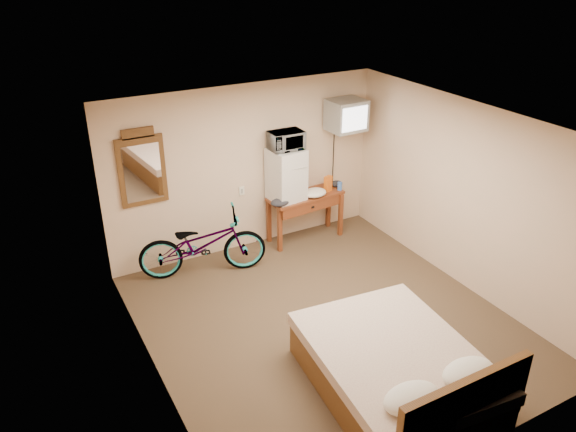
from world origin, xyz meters
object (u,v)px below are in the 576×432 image
object	(u,v)px
crt_television	(346,115)
wall_mirror	(142,168)
desk	(307,204)
mini_fridge	(286,174)
microwave	(286,140)
blue_cup	(340,186)
bicycle	(203,244)
bed	(398,371)

from	to	relation	value
crt_television	wall_mirror	bearing A→B (deg)	175.29
crt_television	wall_mirror	xyz separation A→B (m)	(-3.06, 0.25, -0.36)
desk	mini_fridge	xyz separation A→B (m)	(-0.33, 0.06, 0.53)
crt_television	microwave	bearing A→B (deg)	177.76
blue_cup	wall_mirror	distance (m)	3.05
desk	blue_cup	xyz separation A→B (m)	(0.56, -0.06, 0.20)
wall_mirror	bicycle	size ratio (longest dim) A/B	0.60
wall_mirror	blue_cup	bearing A→B (deg)	-6.40
desk	mini_fridge	world-z (taller)	mini_fridge
mini_fridge	bed	bearing A→B (deg)	-99.38
desk	wall_mirror	distance (m)	2.57
crt_television	bed	xyz separation A→B (m)	(-1.57, -3.40, -1.62)
mini_fridge	bed	xyz separation A→B (m)	(-0.57, -3.43, -0.85)
microwave	blue_cup	world-z (taller)	microwave
blue_cup	bed	size ratio (longest dim) A/B	0.06
crt_television	mini_fridge	bearing A→B (deg)	177.77
microwave	bed	bearing A→B (deg)	-98.34
desk	wall_mirror	size ratio (longest dim) A/B	1.14
mini_fridge	wall_mirror	distance (m)	2.11
desk	microwave	distance (m)	1.10
microwave	blue_cup	size ratio (longest dim) A/B	3.78
desk	crt_television	world-z (taller)	crt_television
bicycle	bed	xyz separation A→B (m)	(0.89, -3.20, -0.17)
bed	bicycle	bearing A→B (deg)	105.49
microwave	bed	distance (m)	3.74
microwave	crt_television	world-z (taller)	crt_television
mini_fridge	wall_mirror	world-z (taller)	wall_mirror
desk	blue_cup	size ratio (longest dim) A/B	9.51
microwave	mini_fridge	bearing A→B (deg)	-122.65
blue_cup	bicycle	world-z (taller)	bicycle
bicycle	bed	size ratio (longest dim) A/B	0.82
microwave	crt_television	size ratio (longest dim) A/B	0.80
mini_fridge	blue_cup	xyz separation A→B (m)	(0.89, -0.12, -0.33)
desk	blue_cup	world-z (taller)	blue_cup
desk	bicycle	bearing A→B (deg)	-174.32
desk	microwave	world-z (taller)	microwave
mini_fridge	bicycle	xyz separation A→B (m)	(-1.45, -0.23, -0.68)
wall_mirror	bed	size ratio (longest dim) A/B	0.50
mini_fridge	microwave	distance (m)	0.53
crt_television	bed	world-z (taller)	crt_television
mini_fridge	bed	size ratio (longest dim) A/B	0.36
microwave	crt_television	bearing A→B (deg)	-1.19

